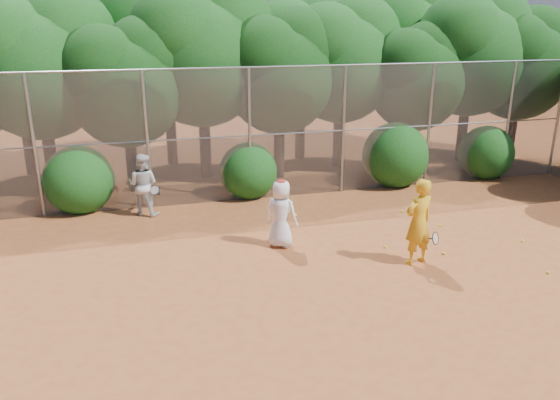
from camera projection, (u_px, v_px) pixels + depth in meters
name	position (u px, v px, depth m)	size (l,w,h in m)	color
ground	(355.00, 280.00, 11.75)	(80.00, 80.00, 0.00)	brown
fence_back	(278.00, 132.00, 16.55)	(20.05, 0.09, 4.03)	gray
tree_1	(39.00, 59.00, 16.52)	(4.64, 4.03, 6.35)	black
tree_2	(126.00, 79.00, 16.67)	(3.99, 3.47, 5.47)	black
tree_3	(203.00, 48.00, 17.95)	(4.89, 4.26, 6.70)	black
tree_4	(280.00, 68.00, 18.22)	(4.19, 3.64, 5.73)	black
tree_5	(342.00, 56.00, 19.47)	(4.51, 3.92, 6.17)	black
tree_6	(417.00, 73.00, 19.35)	(3.86, 3.36, 5.29)	black
tree_7	(472.00, 48.00, 20.27)	(4.77, 4.14, 6.53)	black
tree_8	(522.00, 60.00, 20.63)	(4.25, 3.70, 5.82)	black
tree_9	(17.00, 49.00, 18.32)	(4.83, 4.20, 6.62)	black
tree_10	(167.00, 39.00, 19.65)	(5.15, 4.48, 7.06)	black
tree_11	(302.00, 50.00, 20.66)	(4.64, 4.03, 6.35)	black
tree_12	(403.00, 39.00, 22.20)	(5.02, 4.37, 6.88)	black
bush_0	(79.00, 177.00, 15.72)	(2.00, 2.00, 2.00)	#104111
bush_1	(248.00, 168.00, 16.98)	(1.80, 1.80, 1.80)	#104111
bush_2	(395.00, 152.00, 18.15)	(2.20, 2.20, 2.20)	#104111
bush_3	(486.00, 150.00, 19.05)	(1.90, 1.90, 1.90)	#104111
player_yellow	(418.00, 222.00, 12.26)	(0.92, 0.66, 2.02)	gold
player_teen	(281.00, 213.00, 13.25)	(0.98, 0.93, 1.71)	white
player_white	(143.00, 185.00, 15.36)	(1.08, 1.00, 1.79)	silver
ball_0	(421.00, 236.00, 14.03)	(0.07, 0.07, 0.07)	yellow
ball_1	(440.00, 225.00, 14.75)	(0.07, 0.07, 0.07)	yellow
ball_2	(443.00, 253.00, 13.01)	(0.07, 0.07, 0.07)	yellow
ball_3	(522.00, 241.00, 13.72)	(0.07, 0.07, 0.07)	yellow
ball_4	(385.00, 247.00, 13.37)	(0.07, 0.07, 0.07)	yellow
ball_5	(401.00, 211.00, 15.81)	(0.07, 0.07, 0.07)	yellow
ball_6	(548.00, 272.00, 12.03)	(0.07, 0.07, 0.07)	yellow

